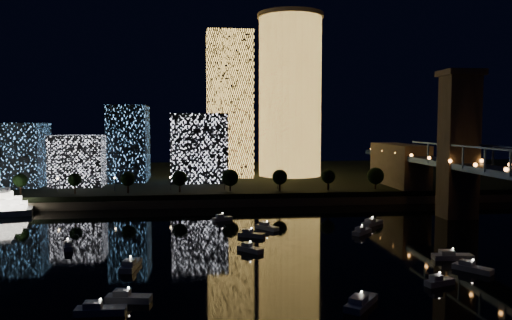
{
  "coord_description": "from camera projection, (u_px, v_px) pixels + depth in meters",
  "views": [
    {
      "loc": [
        -22.44,
        -109.48,
        32.26
      ],
      "look_at": [
        -3.48,
        55.0,
        19.94
      ],
      "focal_mm": 35.0,
      "sensor_mm": 36.0,
      "label": 1
    }
  ],
  "objects": [
    {
      "name": "seawall",
      "position": [
        257.0,
        202.0,
        194.54
      ],
      "size": [
        420.0,
        6.0,
        3.0
      ],
      "primitive_type": "cube",
      "color": "#6B5E4C",
      "rests_on": "ground"
    },
    {
      "name": "midrise_blocks",
      "position": [
        122.0,
        150.0,
        226.67
      ],
      "size": [
        99.1,
        37.24,
        35.44
      ],
      "color": "white",
      "rests_on": "far_bank"
    },
    {
      "name": "street_lamps",
      "position": [
        170.0,
        180.0,
        201.98
      ],
      "size": [
        132.7,
        0.7,
        5.65
      ],
      "color": "black",
      "rests_on": "far_bank"
    },
    {
      "name": "tower_cylindrical",
      "position": [
        290.0,
        95.0,
        256.51
      ],
      "size": [
        34.0,
        34.0,
        82.57
      ],
      "color": "#FFBE51",
      "rests_on": "far_bank"
    },
    {
      "name": "motorboats",
      "position": [
        286.0,
        253.0,
        120.27
      ],
      "size": [
        100.03,
        87.19,
        2.78
      ],
      "color": "silver",
      "rests_on": "ground"
    },
    {
      "name": "ground",
      "position": [
        299.0,
        265.0,
        113.41
      ],
      "size": [
        520.0,
        520.0,
        0.0
      ],
      "primitive_type": "plane",
      "color": "black",
      "rests_on": "ground"
    },
    {
      "name": "esplanade_trees",
      "position": [
        195.0,
        178.0,
        197.09
      ],
      "size": [
        166.79,
        6.93,
        8.97
      ],
      "color": "black",
      "rests_on": "far_bank"
    },
    {
      "name": "tower_rectangular",
      "position": [
        229.0,
        105.0,
        253.26
      ],
      "size": [
        22.84,
        22.84,
        72.69
      ],
      "primitive_type": "cube",
      "color": "#FFBE51",
      "rests_on": "far_bank"
    },
    {
      "name": "far_bank",
      "position": [
        240.0,
        178.0,
        271.74
      ],
      "size": [
        420.0,
        160.0,
        5.0
      ],
      "primitive_type": "cube",
      "color": "black",
      "rests_on": "ground"
    }
  ]
}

